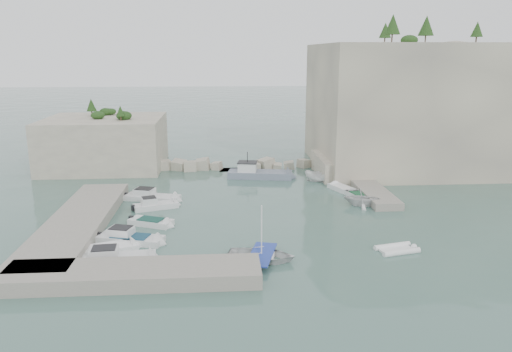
{
  "coord_description": "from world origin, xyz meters",
  "views": [
    {
      "loc": [
        -3.65,
        -45.62,
        15.81
      ],
      "look_at": [
        0.0,
        6.0,
        3.0
      ],
      "focal_mm": 35.0,
      "sensor_mm": 36.0,
      "label": 1
    }
  ],
  "objects": [
    {
      "name": "tender_east_d",
      "position": [
        8.83,
        14.28,
        0.0
      ],
      "size": [
        4.6,
        3.25,
        1.67
      ],
      "primitive_type": "imported",
      "rotation": [
        0.0,
        0.0,
        1.15
      ],
      "color": "white",
      "rests_on": "ground"
    },
    {
      "name": "inflatable_dinghy",
      "position": [
        10.56,
        -8.35,
        0.0
      ],
      "size": [
        3.92,
        2.55,
        0.44
      ],
      "primitive_type": null,
      "rotation": [
        0.0,
        0.0,
        0.24
      ],
      "color": "white",
      "rests_on": "ground"
    },
    {
      "name": "motorboat_a",
      "position": [
        -11.34,
        7.87,
        0.0
      ],
      "size": [
        6.95,
        3.71,
        1.4
      ],
      "primitive_type": null,
      "rotation": [
        0.0,
        0.0,
        -0.27
      ],
      "color": "silver",
      "rests_on": "ground"
    },
    {
      "name": "motorboat_f",
      "position": [
        -11.89,
        -9.02,
        0.0
      ],
      "size": [
        6.66,
        2.52,
        1.4
      ],
      "primitive_type": null,
      "rotation": [
        0.0,
        0.0,
        0.09
      ],
      "color": "silver",
      "rests_on": "ground"
    },
    {
      "name": "tender_east_a",
      "position": [
        11.13,
        4.21,
        0.0
      ],
      "size": [
        4.49,
        4.12,
        2.0
      ],
      "primitive_type": "imported",
      "rotation": [
        0.0,
        0.0,
        1.32
      ],
      "color": "silver",
      "rests_on": "ground"
    },
    {
      "name": "motorboat_e",
      "position": [
        -12.82,
        -6.77,
        0.0
      ],
      "size": [
        5.01,
        3.32,
        0.7
      ],
      "primitive_type": null,
      "rotation": [
        0.0,
        0.0,
        0.34
      ],
      "color": "white",
      "rests_on": "ground"
    },
    {
      "name": "quay_west",
      "position": [
        -17.0,
        -1.0,
        0.55
      ],
      "size": [
        5.0,
        24.0,
        1.1
      ],
      "primitive_type": "cube",
      "color": "#9E9689",
      "rests_on": "ground"
    },
    {
      "name": "motorboat_d",
      "position": [
        -11.55,
        -4.78,
        0.0
      ],
      "size": [
        6.54,
        3.56,
        1.4
      ],
      "primitive_type": null,
      "rotation": [
        0.0,
        0.0,
        -0.29
      ],
      "color": "silver",
      "rests_on": "ground"
    },
    {
      "name": "motorboat_c",
      "position": [
        -10.41,
        -0.44,
        0.0
      ],
      "size": [
        4.84,
        3.34,
        0.7
      ],
      "primitive_type": null,
      "rotation": [
        0.0,
        0.0,
        -0.41
      ],
      "color": "silver",
      "rests_on": "ground"
    },
    {
      "name": "breakwater",
      "position": [
        -1.0,
        22.0,
        0.7
      ],
      "size": [
        28.0,
        3.0,
        1.4
      ],
      "primitive_type": "cube",
      "color": "beige",
      "rests_on": "ground"
    },
    {
      "name": "tender_east_b",
      "position": [
        11.56,
        6.73,
        0.0
      ],
      "size": [
        2.58,
        4.61,
        0.7
      ],
      "primitive_type": null,
      "rotation": [
        0.0,
        0.0,
        1.83
      ],
      "color": "silver",
      "rests_on": "ground"
    },
    {
      "name": "rowboat_mast",
      "position": [
        -0.66,
        -9.38,
        2.65
      ],
      "size": [
        0.1,
        0.1,
        4.2
      ],
      "primitive_type": "cylinder",
      "color": "white",
      "rests_on": "rowboat"
    },
    {
      "name": "outcrop_west",
      "position": [
        -20.0,
        25.0,
        3.5
      ],
      "size": [
        16.0,
        14.0,
        7.0
      ],
      "primitive_type": "cube",
      "color": "beige",
      "rests_on": "ground"
    },
    {
      "name": "tender_east_c",
      "position": [
        10.57,
        9.93,
        0.0
      ],
      "size": [
        3.31,
        5.06,
        0.7
      ],
      "primitive_type": null,
      "rotation": [
        0.0,
        0.0,
        1.97
      ],
      "color": "white",
      "rests_on": "ground"
    },
    {
      "name": "rowboat",
      "position": [
        -0.66,
        -9.38,
        0.0
      ],
      "size": [
        6.08,
        5.01,
        1.1
      ],
      "primitive_type": "imported",
      "rotation": [
        0.0,
        0.0,
        1.31
      ],
      "color": "silver",
      "rests_on": "ground"
    },
    {
      "name": "cliff_terrace",
      "position": [
        13.0,
        18.0,
        1.25
      ],
      "size": [
        8.0,
        10.0,
        2.5
      ],
      "primitive_type": "cube",
      "color": "beige",
      "rests_on": "ground"
    },
    {
      "name": "motorboat_b",
      "position": [
        -10.58,
        4.75,
        0.0
      ],
      "size": [
        5.23,
        3.12,
        1.4
      ],
      "primitive_type": null,
      "rotation": [
        0.0,
        0.0,
        0.32
      ],
      "color": "silver",
      "rests_on": "ground"
    },
    {
      "name": "ground",
      "position": [
        0.0,
        0.0,
        0.0
      ],
      "size": [
        400.0,
        400.0,
        0.0
      ],
      "primitive_type": "plane",
      "color": "#486C61",
      "rests_on": "ground"
    },
    {
      "name": "ledge_east",
      "position": [
        13.5,
        10.0,
        0.4
      ],
      "size": [
        3.0,
        16.0,
        0.8
      ],
      "primitive_type": "cube",
      "color": "#9E9689",
      "rests_on": "ground"
    },
    {
      "name": "cliff_east",
      "position": [
        23.0,
        23.0,
        8.5
      ],
      "size": [
        26.0,
        22.0,
        17.0
      ],
      "primitive_type": "cube",
      "color": "beige",
      "rests_on": "ground"
    },
    {
      "name": "work_boat",
      "position": [
        1.32,
        17.16,
        0.0
      ],
      "size": [
        9.37,
        4.16,
        2.2
      ],
      "primitive_type": null,
      "rotation": [
        0.0,
        0.0,
        -0.17
      ],
      "color": "slate",
      "rests_on": "ground"
    },
    {
      "name": "quay_south",
      "position": [
        -10.0,
        -12.5,
        0.55
      ],
      "size": [
        18.0,
        4.0,
        1.1
      ],
      "primitive_type": "cube",
      "color": "#9E9689",
      "rests_on": "ground"
    },
    {
      "name": "vegetation",
      "position": [
        17.83,
        24.4,
        17.93
      ],
      "size": [
        53.48,
        13.88,
        13.4
      ],
      "color": "#1E4219",
      "rests_on": "ground"
    }
  ]
}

